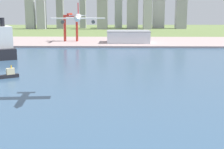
% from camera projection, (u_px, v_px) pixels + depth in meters
% --- Properties ---
extents(ground_plane, '(2400.00, 2400.00, 0.00)m').
position_uv_depth(ground_plane, '(100.00, 63.00, 319.30)').
color(ground_plane, olive).
extents(water_bay, '(840.00, 360.00, 0.15)m').
position_uv_depth(water_bay, '(96.00, 76.00, 260.50)').
color(water_bay, '#385675').
rests_on(water_bay, ground).
extents(industrial_pier, '(840.00, 140.00, 2.50)m').
position_uv_depth(industrial_pier, '(107.00, 42.00, 505.22)').
color(industrial_pier, '#AA9491').
rests_on(industrial_pier, ground).
extents(airplane_landing, '(31.20, 36.12, 11.76)m').
position_uv_depth(airplane_landing, '(78.00, 18.00, 187.36)').
color(airplane_landing, white).
extents(cargo_ship, '(51.02, 73.90, 41.87)m').
position_uv_depth(cargo_ship, '(2.00, 46.00, 359.31)').
color(cargo_ship, black).
rests_on(cargo_ship, water_bay).
extents(tugboat_small, '(15.78, 11.79, 9.44)m').
position_uv_depth(tugboat_small, '(9.00, 74.00, 252.40)').
color(tugboat_small, black).
rests_on(tugboat_small, water_bay).
extents(port_crane_red, '(20.45, 37.35, 41.43)m').
position_uv_depth(port_crane_red, '(71.00, 22.00, 493.39)').
color(port_crane_red, '#B72D23').
rests_on(port_crane_red, industrial_pier).
extents(warehouse_main, '(61.10, 39.70, 16.99)m').
position_uv_depth(warehouse_main, '(128.00, 36.00, 480.43)').
color(warehouse_main, silver).
rests_on(warehouse_main, industrial_pier).
extents(distant_skyline, '(391.14, 72.67, 143.22)m').
position_uv_depth(distant_skyline, '(124.00, 5.00, 817.40)').
color(distant_skyline, '#9DA1A2').
rests_on(distant_skyline, ground).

